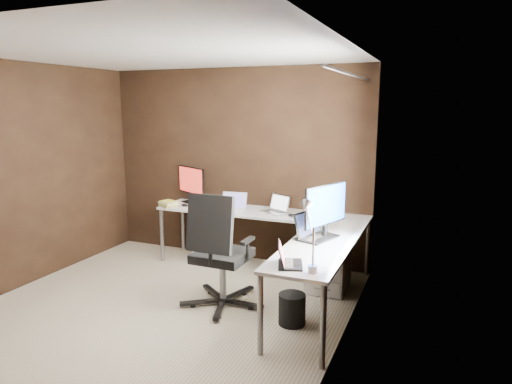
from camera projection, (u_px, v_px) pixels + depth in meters
room at (191, 186)px, 4.29m from camera, size 3.60×3.60×2.50m
desk at (276, 227)px, 5.10m from camera, size 2.65×2.25×0.73m
drawer_pedestal at (328, 263)px, 5.05m from camera, size 0.42×0.50×0.60m
monitor_left at (191, 183)px, 6.12m from camera, size 0.51×0.27×0.48m
monitor_right at (326, 208)px, 4.49m from camera, size 0.27×0.62×0.53m
laptop_white at (233, 206)px, 5.71m from camera, size 0.35×0.27×0.22m
laptop_silver at (277, 209)px, 5.59m from camera, size 0.38×0.34×0.21m
laptop_black_big at (313, 232)px, 4.50m from camera, size 0.39×0.47×0.26m
laptop_black_small at (287, 260)px, 3.73m from camera, size 0.28×0.33×0.19m
book_stack at (169, 204)px, 5.91m from camera, size 0.29×0.28×0.07m
mouse_left at (185, 205)px, 5.91m from camera, size 0.11×0.08×0.04m
mouse_corner at (292, 215)px, 5.37m from camera, size 0.10×0.08×0.04m
desk_lamp at (308, 226)px, 3.59m from camera, size 0.19×0.22×0.56m
office_chair at (221, 273)px, 4.61m from camera, size 0.67×0.67×1.20m
wastebasket at (292, 309)px, 4.26m from camera, size 0.27×0.27×0.29m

